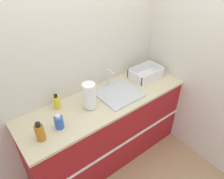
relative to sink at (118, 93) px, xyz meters
The scene contains 11 objects.
ground_plane 0.99m from the sink, 121.78° to the right, with size 12.00×12.00×0.00m, color tan.
wall_back 0.53m from the sink, 118.02° to the left, with size 4.32×0.06×2.60m.
wall_right 0.89m from the sink, ahead, with size 0.06×2.59×2.60m.
counter_cabinet 0.51m from the sink, behind, with size 1.94×0.62×0.92m.
sink is the anchor object (origin of this frame).
paper_towel_roll 0.40m from the sink, behind, with size 0.13×0.13×0.29m.
dish_rack 0.50m from the sink, ahead, with size 0.39×0.26×0.12m.
bottle_amber 0.96m from the sink, behind, with size 0.08×0.08×0.19m.
bottle_blue 0.77m from the sink, behind, with size 0.08×0.08×0.15m.
bottle_yellow 0.68m from the sink, 162.88° to the left, with size 0.06×0.06×0.17m.
soap_dispenser 0.33m from the sink, 133.32° to the left, with size 0.05×0.05×0.11m.
Camera 1 is at (-1.09, -1.22, 2.39)m, focal length 35.00 mm.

